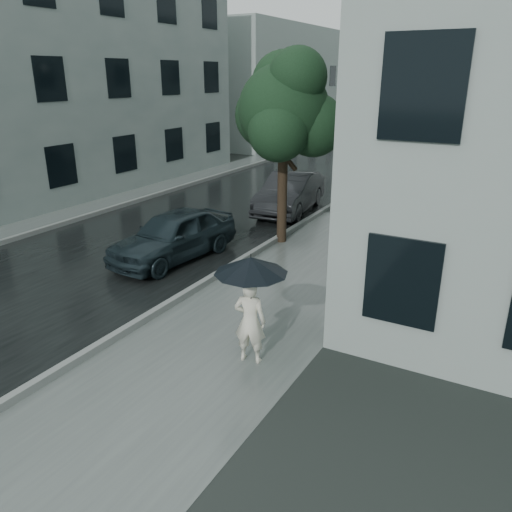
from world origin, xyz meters
The scene contains 14 objects.
ground centered at (0.00, 0.00, 0.00)m, with size 120.00×120.00×0.00m, color black.
sidewalk centered at (0.25, 12.00, 0.00)m, with size 3.50×60.00×0.01m, color slate.
kerb_near centered at (-1.57, 12.00, 0.07)m, with size 0.15×60.00×0.15m, color slate.
asphalt_road centered at (-5.08, 12.00, 0.00)m, with size 6.85×60.00×0.00m, color black.
kerb_far centered at (-8.57, 12.00, 0.07)m, with size 0.15×60.00×0.15m, color slate.
sidewalk_far centered at (-9.50, 12.00, 0.00)m, with size 1.70×60.00×0.01m, color #4C5451.
building_far_a centered at (-13.77, 8.00, 4.75)m, with size 7.02×20.00×9.50m.
building_far_b centered at (-13.77, 30.00, 4.00)m, with size 7.02×18.00×8.00m.
pedestrian centered at (1.04, 0.45, 0.78)m, with size 0.56×0.37×1.54m, color silver.
umbrella centered at (1.09, 0.40, 1.84)m, with size 1.55×1.55×1.09m.
street_tree centered at (-1.45, 6.81, 3.86)m, with size 3.32×3.02×5.49m.
lamp_post centered at (-1.60, 12.84, 2.97)m, with size 0.83×0.45×5.20m.
car_near centered at (-3.34, 3.94, 0.68)m, with size 1.58×3.94×1.34m, color #1A282D.
car_far centered at (-2.73, 9.97, 0.71)m, with size 1.49×4.27×1.41m, color black.
Camera 1 is at (4.86, -6.20, 4.79)m, focal length 35.00 mm.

